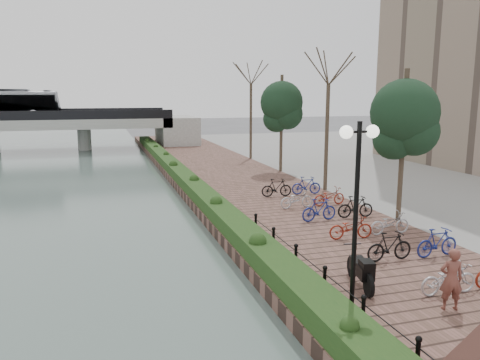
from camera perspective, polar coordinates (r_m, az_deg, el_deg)
name	(u,v)px	position (r m, az deg, el deg)	size (l,w,h in m)	color
promenade	(252,193)	(27.49, 1.41, -1.56)	(8.00, 75.00, 0.50)	brown
inland_pavement	(473,179)	(35.77, 26.58, 0.13)	(24.00, 75.00, 0.50)	gray
hedge	(187,179)	(28.96, -6.54, 0.09)	(1.10, 56.00, 0.60)	#173A15
chain_fence	(342,295)	(12.66, 12.37, -13.53)	(0.10, 14.10, 0.70)	black
lamppost	(357,177)	(11.58, 14.12, 0.34)	(1.02, 0.32, 4.82)	black
motorcycle	(360,268)	(14.01, 14.45, -10.40)	(0.54, 1.73, 1.08)	black
pedestrian	(451,279)	(13.27, 24.36, -10.95)	(0.59, 0.39, 1.63)	brown
bicycle_parking	(355,217)	(19.80, 13.88, -4.44)	(2.40, 14.69, 1.00)	#BDBCC1
street_trees	(357,140)	(24.26, 14.11, 4.75)	(3.20, 37.12, 6.80)	#3A2D22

